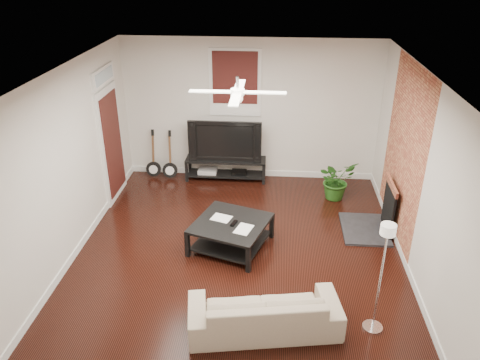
# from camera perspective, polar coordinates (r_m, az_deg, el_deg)

# --- Properties ---
(room) EXTENTS (5.01, 6.01, 2.81)m
(room) POSITION_cam_1_polar(r_m,az_deg,el_deg) (6.56, -0.28, 0.43)
(room) COLOR black
(room) RESTS_ON ground
(brick_accent) EXTENTS (0.02, 2.20, 2.80)m
(brick_accent) POSITION_cam_1_polar(r_m,az_deg,el_deg) (7.71, 19.16, 2.98)
(brick_accent) COLOR #A34834
(brick_accent) RESTS_ON floor
(fireplace) EXTENTS (0.80, 1.10, 0.92)m
(fireplace) POSITION_cam_1_polar(r_m,az_deg,el_deg) (8.04, 16.20, -3.09)
(fireplace) COLOR black
(fireplace) RESTS_ON floor
(window_back) EXTENTS (1.00, 0.06, 1.30)m
(window_back) POSITION_cam_1_polar(r_m,az_deg,el_deg) (9.19, -0.60, 11.66)
(window_back) COLOR #3B1010
(window_back) RESTS_ON wall_back
(door_left) EXTENTS (0.08, 1.00, 2.50)m
(door_left) POSITION_cam_1_polar(r_m,az_deg,el_deg) (8.86, -15.34, 5.40)
(door_left) COLOR white
(door_left) RESTS_ON wall_left
(tv_stand) EXTENTS (1.61, 0.43, 0.45)m
(tv_stand) POSITION_cam_1_polar(r_m,az_deg,el_deg) (9.61, -1.72, 1.37)
(tv_stand) COLOR black
(tv_stand) RESTS_ON floor
(tv) EXTENTS (1.44, 0.19, 0.83)m
(tv) POSITION_cam_1_polar(r_m,az_deg,el_deg) (9.38, -1.76, 4.96)
(tv) COLOR black
(tv) RESTS_ON tv_stand
(coffee_table) EXTENTS (1.35, 1.35, 0.45)m
(coffee_table) POSITION_cam_1_polar(r_m,az_deg,el_deg) (7.44, -1.10, -6.57)
(coffee_table) COLOR black
(coffee_table) RESTS_ON floor
(sofa) EXTENTS (1.95, 1.02, 0.54)m
(sofa) POSITION_cam_1_polar(r_m,az_deg,el_deg) (5.99, 2.95, -15.48)
(sofa) COLOR #C5B193
(sofa) RESTS_ON floor
(floor_lamp) EXTENTS (0.29, 0.29, 1.51)m
(floor_lamp) POSITION_cam_1_polar(r_m,az_deg,el_deg) (5.90, 16.58, -11.40)
(floor_lamp) COLOR silver
(floor_lamp) RESTS_ON floor
(potted_plant) EXTENTS (0.89, 0.86, 0.75)m
(potted_plant) POSITION_cam_1_polar(r_m,az_deg,el_deg) (8.98, 11.55, 0.04)
(potted_plant) COLOR #235719
(potted_plant) RESTS_ON floor
(guitar_left) EXTENTS (0.31, 0.22, 0.99)m
(guitar_left) POSITION_cam_1_polar(r_m,az_deg,el_deg) (9.74, -10.54, 3.01)
(guitar_left) COLOR black
(guitar_left) RESTS_ON floor
(guitar_right) EXTENTS (0.33, 0.25, 0.99)m
(guitar_right) POSITION_cam_1_polar(r_m,az_deg,el_deg) (9.63, -8.57, 2.89)
(guitar_right) COLOR black
(guitar_right) RESTS_ON floor
(ceiling_fan) EXTENTS (1.24, 1.24, 0.32)m
(ceiling_fan) POSITION_cam_1_polar(r_m,az_deg,el_deg) (6.14, -0.30, 10.58)
(ceiling_fan) COLOR white
(ceiling_fan) RESTS_ON ceiling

